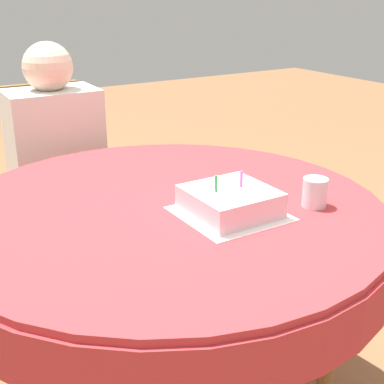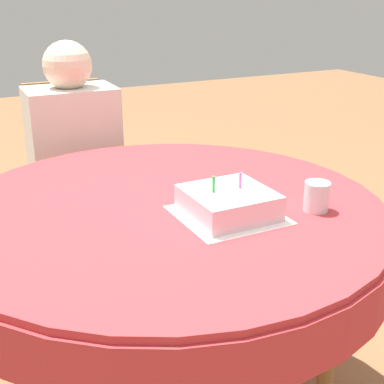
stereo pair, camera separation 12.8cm
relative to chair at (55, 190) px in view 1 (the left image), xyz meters
name	(u,v)px [view 1 (the left image)]	position (x,y,z in m)	size (l,w,h in m)	color
dining_table	(167,232)	(0.04, -0.97, 0.17)	(1.31, 1.31, 0.77)	#BC3338
chair	(55,190)	(0.00, 0.00, 0.00)	(0.39, 0.39, 0.97)	brown
person	(57,155)	(0.00, -0.09, 0.19)	(0.38, 0.36, 1.17)	beige
napkin	(230,214)	(0.16, -1.13, 0.26)	(0.28, 0.28, 0.00)	white
birthday_cake	(230,201)	(0.16, -1.13, 0.30)	(0.23, 0.23, 0.12)	silver
drinking_glass	(315,192)	(0.40, -1.21, 0.30)	(0.07, 0.07, 0.09)	silver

